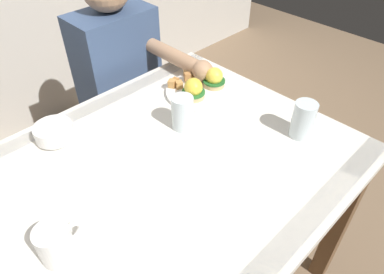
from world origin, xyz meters
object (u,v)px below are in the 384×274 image
at_px(eggs_benedict_plate, 202,87).
at_px(water_glass_near, 183,115).
at_px(fruit_bowl, 54,133).
at_px(water_glass_far, 303,121).
at_px(dining_table, 155,197).
at_px(diner_person, 124,79).
at_px(coffee_mug, 56,243).

relative_size(eggs_benedict_plate, water_glass_near, 2.35).
height_order(fruit_bowl, water_glass_far, water_glass_far).
relative_size(dining_table, diner_person, 1.05).
xyz_separation_m(fruit_bowl, water_glass_far, (0.57, -0.53, 0.03)).
height_order(water_glass_near, diner_person, diner_person).
relative_size(fruit_bowl, diner_person, 0.11).
height_order(dining_table, coffee_mug, coffee_mug).
distance_m(fruit_bowl, coffee_mug, 0.43).
bearing_deg(dining_table, water_glass_near, 24.11).
height_order(eggs_benedict_plate, water_glass_far, water_glass_far).
bearing_deg(water_glass_near, coffee_mug, -164.71).
bearing_deg(fruit_bowl, eggs_benedict_plate, -15.14).
bearing_deg(water_glass_far, fruit_bowl, 136.93).
relative_size(dining_table, water_glass_far, 9.81).
relative_size(eggs_benedict_plate, fruit_bowl, 2.25).
xyz_separation_m(dining_table, coffee_mug, (-0.32, -0.05, 0.16)).
xyz_separation_m(dining_table, eggs_benedict_plate, (0.40, 0.19, 0.13)).
height_order(eggs_benedict_plate, diner_person, diner_person).
bearing_deg(eggs_benedict_plate, water_glass_far, -82.70).
distance_m(dining_table, eggs_benedict_plate, 0.46).
relative_size(coffee_mug, water_glass_near, 0.97).
relative_size(water_glass_near, water_glass_far, 0.94).
bearing_deg(fruit_bowl, water_glass_far, -43.07).
height_order(water_glass_far, diner_person, diner_person).
bearing_deg(coffee_mug, water_glass_far, -11.32).
height_order(eggs_benedict_plate, coffee_mug, coffee_mug).
xyz_separation_m(dining_table, fruit_bowl, (-0.12, 0.33, 0.14)).
xyz_separation_m(dining_table, water_glass_far, (0.45, -0.20, 0.16)).
xyz_separation_m(fruit_bowl, coffee_mug, (-0.19, -0.38, 0.02)).
relative_size(dining_table, eggs_benedict_plate, 4.44).
bearing_deg(coffee_mug, water_glass_near, 15.29).
distance_m(fruit_bowl, water_glass_far, 0.78).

